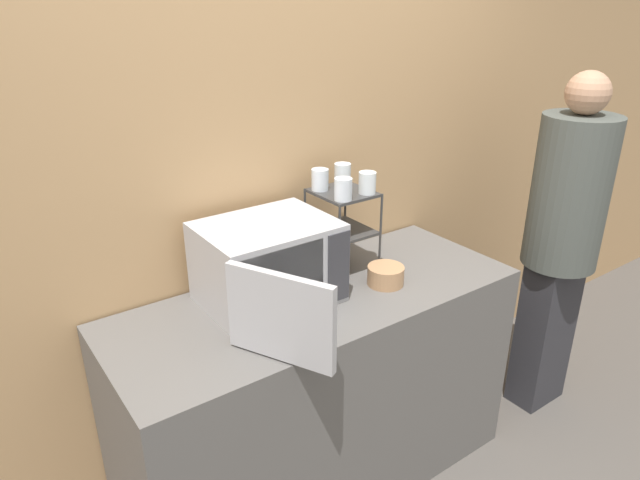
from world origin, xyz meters
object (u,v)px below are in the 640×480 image
at_px(microwave, 269,265).
at_px(glass_back_left, 320,180).
at_px(dish_rack, 343,214).
at_px(glass_front_right, 367,183).
at_px(bowl, 386,276).
at_px(glass_front_left, 343,189).
at_px(glass_back_right, 343,174).
at_px(person, 563,232).

relative_size(microwave, glass_back_left, 8.35).
xyz_separation_m(dish_rack, glass_front_right, (0.07, -0.08, 0.14)).
distance_m(microwave, bowl, 0.50).
distance_m(dish_rack, glass_front_left, 0.18).
distance_m(microwave, glass_front_left, 0.42).
height_order(microwave, glass_back_right, glass_back_right).
distance_m(dish_rack, glass_front_right, 0.17).
bearing_deg(dish_rack, glass_back_left, 132.06).
bearing_deg(person, glass_front_right, 162.14).
distance_m(glass_back_right, person, 1.14).
relative_size(glass_front_right, glass_back_left, 1.00).
relative_size(glass_back_right, person, 0.05).
height_order(dish_rack, glass_front_right, glass_front_right).
relative_size(glass_front_left, person, 0.05).
height_order(glass_front_left, glass_back_left, same).
xyz_separation_m(glass_back_right, glass_back_left, (-0.13, -0.01, 0.00)).
bearing_deg(glass_back_right, microwave, -161.02).
bearing_deg(glass_back_right, bowl, -91.82).
relative_size(microwave, person, 0.43).
bearing_deg(bowl, glass_front_left, 129.25).
bearing_deg(bowl, microwave, 162.45).
bearing_deg(dish_rack, microwave, -169.06).
bearing_deg(glass_back_left, microwave, -156.40).
bearing_deg(glass_back_left, person, -22.65).
height_order(bowl, person, person).
bearing_deg(bowl, glass_back_left, 111.35).
relative_size(glass_front_left, bowl, 0.59).
bearing_deg(microwave, glass_back_left, 23.60).
relative_size(dish_rack, glass_back_left, 3.95).
distance_m(microwave, glass_back_right, 0.55).
bearing_deg(person, dish_rack, 159.49).
xyz_separation_m(microwave, glass_back_right, (0.47, 0.16, 0.24)).
relative_size(glass_front_right, bowl, 0.59).
bearing_deg(glass_front_right, microwave, -179.47).
distance_m(glass_back_left, bowl, 0.48).
bearing_deg(glass_back_right, glass_back_left, -174.93).
bearing_deg(person, glass_front_left, 164.55).
relative_size(glass_back_right, glass_front_right, 1.00).
height_order(glass_front_right, glass_back_left, same).
relative_size(dish_rack, glass_front_left, 3.95).
bearing_deg(glass_front_left, bowl, -50.75).
distance_m(glass_back_right, bowl, 0.47).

